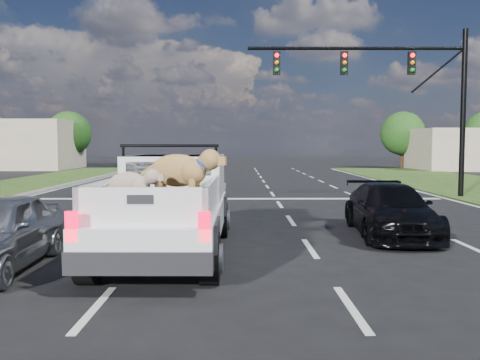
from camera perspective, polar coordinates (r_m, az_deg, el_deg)
The scene contains 8 objects.
ground at distance 11.00m, azimuth -1.28°, elevation -7.70°, with size 160.00×160.00×0.00m, color black.
road_markings at distance 17.48m, azimuth -0.88°, elevation -3.31°, with size 17.75×60.00×0.01m.
traffic_signal at distance 22.53m, azimuth 18.17°, elevation 10.16°, with size 9.11×0.31×7.00m.
building_left at distance 50.95m, azimuth -23.62°, elevation 3.63°, with size 10.00×8.00×4.40m, color #C7B498.
tree_far_c at distance 51.40m, azimuth -18.65°, elevation 4.97°, with size 4.20×4.20×5.40m.
tree_far_d at distance 51.28m, azimuth 17.80°, elevation 4.99°, with size 4.20×4.20×5.40m.
pickup_truck at distance 10.49m, azimuth -7.84°, elevation -2.52°, with size 2.30×5.99×2.24m.
black_coupe at distance 13.00m, azimuth 16.48°, elevation -3.24°, with size 1.76×4.34×1.26m, color black.
Camera 1 is at (0.21, -10.77, 2.23)m, focal length 38.00 mm.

